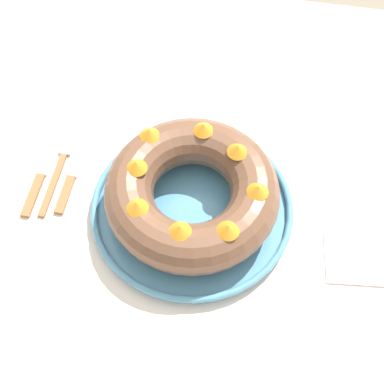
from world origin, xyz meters
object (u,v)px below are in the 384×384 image
(serving_knife, at_px, (41,177))
(cake_knife, at_px, (71,178))
(napkin, at_px, (370,257))
(serving_dish, at_px, (192,208))
(bundt_cake, at_px, (192,192))
(fork, at_px, (60,166))

(serving_knife, relative_size, cake_knife, 1.13)
(serving_knife, relative_size, napkin, 1.32)
(serving_dish, bearing_deg, cake_knife, 173.08)
(serving_dish, bearing_deg, bundt_cake, -163.41)
(serving_dish, height_order, serving_knife, serving_dish)
(fork, bearing_deg, serving_knife, -131.02)
(fork, relative_size, cake_knife, 1.07)
(serving_dish, relative_size, fork, 1.87)
(fork, xyz_separation_m, napkin, (0.57, -0.08, -0.00))
(cake_knife, bearing_deg, napkin, -3.99)
(bundt_cake, distance_m, napkin, 0.32)
(cake_knife, height_order, napkin, cake_knife)
(serving_knife, height_order, napkin, serving_knife)
(fork, xyz_separation_m, cake_knife, (0.03, -0.02, -0.00))
(bundt_cake, distance_m, serving_knife, 0.30)
(napkin, bearing_deg, serving_knife, 174.65)
(fork, bearing_deg, napkin, -4.88)
(fork, distance_m, serving_knife, 0.04)
(bundt_cake, xyz_separation_m, napkin, (0.31, -0.03, -0.07))
(serving_dish, xyz_separation_m, napkin, (0.31, -0.03, -0.01))
(fork, bearing_deg, serving_dish, -7.39)
(serving_dish, distance_m, bundt_cake, 0.05)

